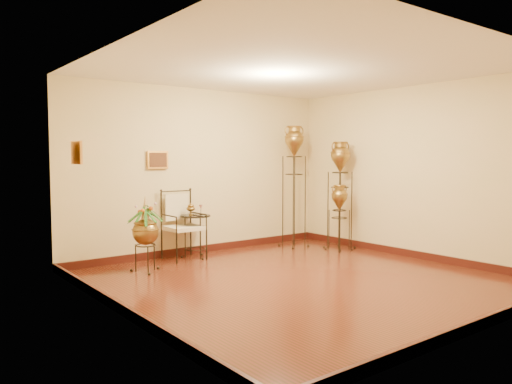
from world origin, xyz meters
TOP-DOWN VIEW (x-y plane):
  - ground at (0.00, 0.00)m, footprint 5.00×5.00m
  - room_shell at (-0.01, 0.01)m, footprint 5.02×5.02m
  - amphora_tall at (1.62, 1.94)m, footprint 0.55×0.55m
  - amphora_mid at (2.15, 1.30)m, footprint 0.48×0.48m
  - amphora_short at (2.01, 1.18)m, footprint 0.42×0.42m
  - planter_urn at (-1.43, 1.70)m, footprint 0.76×0.76m
  - armchair at (-0.56, 2.15)m, footprint 0.62×0.58m
  - side_table at (-0.35, 2.15)m, footprint 0.59×0.59m

SIDE VIEW (x-z plane):
  - ground at x=0.00m, z-range 0.00..0.00m
  - side_table at x=-0.35m, z-range -0.08..0.81m
  - armchair at x=-0.56m, z-range 0.00..1.11m
  - amphora_short at x=2.01m, z-range 0.00..1.18m
  - planter_urn at x=-1.43m, z-range 0.07..1.19m
  - amphora_mid at x=2.15m, z-range 0.01..1.96m
  - amphora_tall at x=1.62m, z-range 0.02..2.26m
  - room_shell at x=-0.01m, z-range 0.33..3.14m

